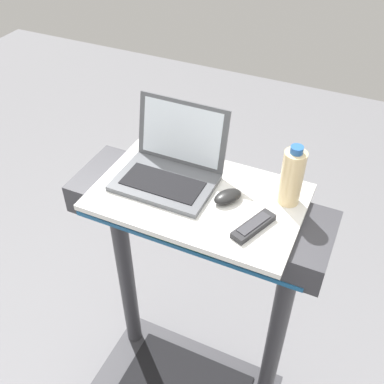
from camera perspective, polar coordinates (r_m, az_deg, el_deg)
desk_board at (r=1.50m, az=0.80°, el=-0.62°), size 0.69×0.43×0.02m
laptop at (r=1.53m, az=-2.73°, el=3.30°), size 0.33×0.28×0.24m
computer_mouse at (r=1.46m, az=4.52°, el=-0.58°), size 0.10×0.12×0.03m
water_bottle at (r=1.44m, az=12.44°, el=1.86°), size 0.07×0.07×0.21m
tv_remote at (r=1.38m, az=7.74°, el=-4.25°), size 0.10×0.17×0.02m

